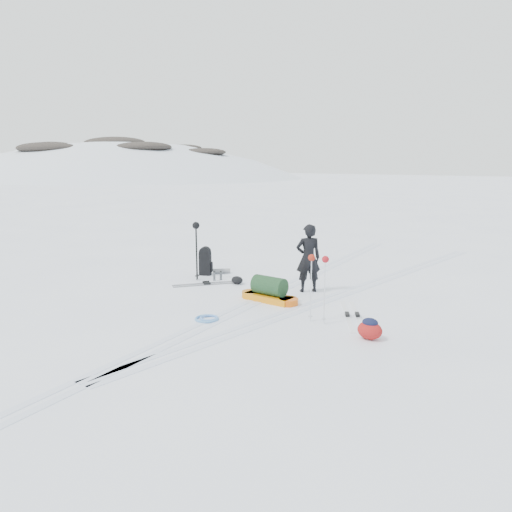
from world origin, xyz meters
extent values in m
plane|color=white|center=(0.00, 0.00, 0.00)|extent=(200.00, 200.00, 0.00)
ellipsoid|color=white|center=(-70.00, 55.00, -40.00)|extent=(143.00, 121.00, 93.50)
ellipsoid|color=black|center=(-70.00, 55.00, 6.35)|extent=(13.00, 10.00, 2.20)
ellipsoid|color=black|center=(-56.00, 49.00, 5.21)|extent=(10.40, 8.00, 1.76)
ellipsoid|color=black|center=(-83.00, 60.00, 5.41)|extent=(9.10, 7.00, 1.54)
ellipsoid|color=black|center=(-70.00, 41.00, 5.08)|extent=(11.70, 9.00, 1.98)
ellipsoid|color=black|center=(-61.00, 64.00, 5.45)|extent=(7.80, 6.00, 1.32)
ellipsoid|color=black|center=(-78.00, 47.00, 5.64)|extent=(9.88, 7.60, 1.67)
ellipsoid|color=black|center=(-50.00, 57.00, 4.46)|extent=(8.32, 6.40, 1.41)
ellipsoid|color=black|center=(-88.00, 51.00, 4.74)|extent=(7.80, 6.00, 1.32)
cube|color=silver|center=(-0.12, 0.00, 0.00)|extent=(1.40, 17.97, 0.01)
cube|color=silver|center=(0.12, 0.00, 0.00)|extent=(1.40, 17.97, 0.01)
cube|color=silver|center=(1.28, 2.00, 0.00)|extent=(2.09, 13.88, 0.01)
cube|color=silver|center=(1.52, 2.00, 0.00)|extent=(2.09, 13.88, 0.01)
imported|color=black|center=(0.55, 1.33, 0.81)|extent=(0.70, 0.69, 1.62)
cube|color=orange|center=(0.24, 0.13, 0.07)|extent=(1.16, 0.53, 0.14)
cylinder|color=#E45D0D|center=(0.76, 0.10, 0.07)|extent=(0.44, 0.44, 0.14)
cylinder|color=#BF650B|center=(-0.28, 0.16, 0.07)|extent=(0.44, 0.44, 0.14)
cylinder|color=#16321B|center=(0.24, 0.13, 0.35)|extent=(0.78, 0.45, 0.42)
cube|color=black|center=(-2.60, 1.29, 0.31)|extent=(0.37, 0.33, 0.62)
cylinder|color=black|center=(-2.60, 1.29, 0.63)|extent=(0.36, 0.32, 0.30)
cube|color=black|center=(-2.46, 1.38, 0.22)|extent=(0.13, 0.17, 0.26)
cylinder|color=gray|center=(-2.36, 1.70, 0.07)|extent=(0.45, 0.42, 0.13)
cylinder|color=black|center=(-2.44, 0.78, 0.71)|extent=(0.03, 0.03, 1.42)
cylinder|color=black|center=(-2.39, 0.70, 0.71)|extent=(0.03, 0.03, 1.42)
torus|color=black|center=(-2.44, 0.78, 0.11)|extent=(0.11, 0.11, 0.01)
torus|color=black|center=(-2.39, 0.70, 0.11)|extent=(0.11, 0.11, 0.01)
sphere|color=black|center=(-2.41, 0.73, 1.44)|extent=(0.19, 0.19, 0.19)
cylinder|color=silver|center=(1.68, -0.62, 0.62)|extent=(0.02, 0.02, 1.24)
cylinder|color=silver|center=(1.97, -0.61, 0.62)|extent=(0.02, 0.02, 1.24)
torus|color=#9DA0A4|center=(1.68, -0.62, 0.10)|extent=(0.10, 0.10, 0.01)
torus|color=#B4B7BB|center=(1.97, -0.61, 0.10)|extent=(0.10, 0.10, 0.01)
sphere|color=maroon|center=(1.68, -0.62, 1.26)|extent=(0.13, 0.13, 0.13)
sphere|color=maroon|center=(1.97, -0.61, 1.26)|extent=(0.13, 0.13, 0.13)
cube|color=gray|center=(-1.83, 0.45, 0.01)|extent=(1.14, 1.39, 0.02)
cube|color=gray|center=(-1.96, 0.56, 0.01)|extent=(1.14, 1.39, 0.02)
cube|color=black|center=(-1.83, 0.45, 0.04)|extent=(0.16, 0.18, 0.05)
cube|color=black|center=(-1.96, 0.56, 0.04)|extent=(0.16, 0.18, 0.05)
cube|color=white|center=(2.15, 0.06, 0.01)|extent=(1.10, 1.78, 0.02)
cube|color=white|center=(2.32, 0.17, 0.01)|extent=(1.10, 1.78, 0.02)
cube|color=black|center=(2.15, 0.06, 0.05)|extent=(0.17, 0.21, 0.06)
cube|color=black|center=(2.32, 0.17, 0.05)|extent=(0.17, 0.21, 0.06)
torus|color=#5798D5|center=(-0.04, -1.70, 0.02)|extent=(0.56, 0.56, 0.05)
torus|color=#5D97E3|center=(-0.01, -1.66, 0.04)|extent=(0.44, 0.44, 0.04)
ellipsoid|color=maroon|center=(3.01, -0.91, 0.16)|extent=(0.51, 0.42, 0.32)
ellipsoid|color=black|center=(3.01, -0.91, 0.30)|extent=(0.33, 0.28, 0.16)
cylinder|color=slate|center=(-1.97, 0.91, 0.11)|extent=(0.08, 0.08, 0.22)
cylinder|color=#585C60|center=(-1.89, 1.08, 0.10)|extent=(0.08, 0.08, 0.21)
cylinder|color=black|center=(-1.97, 0.91, 0.24)|extent=(0.07, 0.07, 0.03)
cylinder|color=black|center=(-1.89, 1.08, 0.22)|extent=(0.07, 0.07, 0.03)
ellipsoid|color=black|center=(-1.28, 0.97, 0.10)|extent=(0.36, 0.30, 0.20)
camera|label=1|loc=(6.07, -8.88, 3.08)|focal=35.00mm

